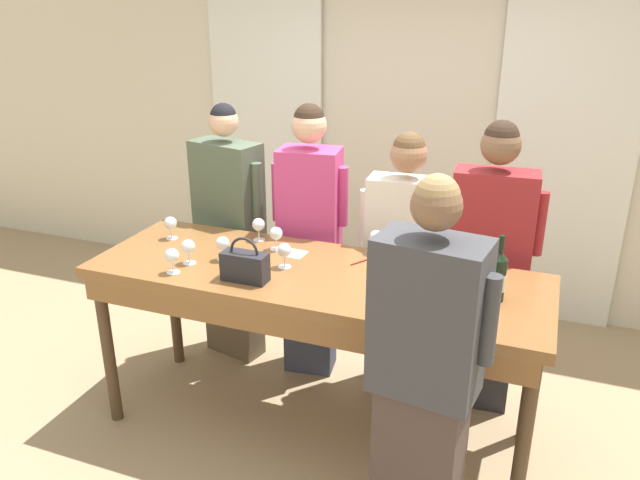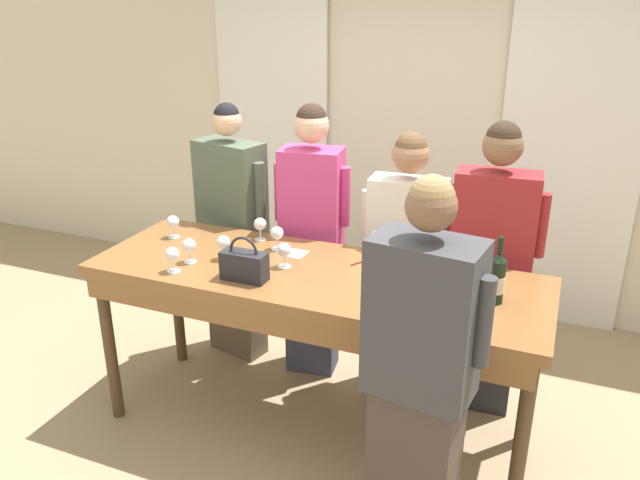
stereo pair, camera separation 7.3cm
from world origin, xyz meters
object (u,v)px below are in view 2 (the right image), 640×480
at_px(wine_glass_center_left, 277,234).
at_px(guest_pink_top, 312,240).
at_px(wine_glass_front_right, 172,255).
at_px(wine_glass_center_mid, 223,243).
at_px(wine_glass_front_left, 284,251).
at_px(host_pouring, 419,380).
at_px(guest_olive_jacket, 233,233).
at_px(guest_striped_shirt, 489,269).
at_px(wine_glass_front_mid, 189,246).
at_px(tasting_bar, 313,289).
at_px(wine_glass_back_left, 173,223).
at_px(wine_glass_back_mid, 260,225).
at_px(guest_cream_sweater, 405,264).
at_px(handbag, 244,265).
at_px(wine_bottle, 497,278).
at_px(wine_glass_center_right, 377,238).

bearing_deg(wine_glass_center_left, guest_pink_top, 82.97).
bearing_deg(wine_glass_front_right, wine_glass_center_mid, 56.21).
relative_size(wine_glass_front_left, host_pouring, 0.08).
bearing_deg(guest_olive_jacket, guest_pink_top, 0.00).
bearing_deg(guest_striped_shirt, wine_glass_front_mid, -153.73).
height_order(tasting_bar, wine_glass_front_right, wine_glass_front_right).
bearing_deg(host_pouring, wine_glass_center_mid, 155.37).
distance_m(wine_glass_back_left, guest_olive_jacket, 0.53).
bearing_deg(wine_glass_back_mid, wine_glass_front_mid, -114.52).
bearing_deg(tasting_bar, guest_pink_top, 113.11).
height_order(wine_glass_front_left, host_pouring, host_pouring).
distance_m(wine_glass_back_left, guest_cream_sweater, 1.43).
relative_size(tasting_bar, wine_glass_back_left, 17.73).
bearing_deg(wine_glass_back_left, guest_pink_top, 33.18).
height_order(wine_glass_front_right, wine_glass_back_left, same).
height_order(wine_glass_front_mid, wine_glass_back_left, same).
xyz_separation_m(handbag, guest_cream_sweater, (0.64, 0.84, -0.23)).
bearing_deg(host_pouring, handbag, 159.41).
relative_size(wine_glass_front_right, guest_pink_top, 0.08).
distance_m(wine_glass_front_mid, guest_striped_shirt, 1.71).
height_order(handbag, host_pouring, host_pouring).
bearing_deg(host_pouring, guest_striped_shirt, 84.67).
bearing_deg(handbag, guest_olive_jacket, 123.44).
distance_m(wine_glass_center_left, wine_glass_back_left, 0.67).
bearing_deg(handbag, tasting_bar, 35.17).
bearing_deg(wine_bottle, wine_glass_back_mid, 167.78).
xyz_separation_m(wine_glass_front_right, wine_glass_center_right, (0.93, 0.64, 0.00)).
relative_size(guest_pink_top, guest_striped_shirt, 1.01).
distance_m(wine_glass_front_mid, host_pouring, 1.50).
xyz_separation_m(wine_glass_front_right, guest_olive_jacket, (-0.15, 0.89, -0.22)).
distance_m(wine_glass_front_mid, wine_glass_back_left, 0.42).
bearing_deg(guest_olive_jacket, wine_glass_center_left, -37.15).
distance_m(wine_glass_center_mid, host_pouring, 1.40).
xyz_separation_m(tasting_bar, wine_bottle, (0.94, 0.02, 0.22)).
relative_size(wine_glass_center_mid, guest_pink_top, 0.08).
height_order(wine_bottle, guest_striped_shirt, guest_striped_shirt).
xyz_separation_m(wine_glass_center_right, guest_striped_shirt, (0.61, 0.25, -0.19)).
relative_size(tasting_bar, host_pouring, 1.38).
relative_size(wine_glass_center_mid, guest_olive_jacket, 0.08).
xyz_separation_m(wine_bottle, wine_glass_center_left, (-1.26, 0.21, -0.03)).
distance_m(tasting_bar, wine_bottle, 0.97).
bearing_deg(wine_bottle, handbag, -169.63).
height_order(wine_glass_back_left, wine_glass_back_mid, same).
bearing_deg(wine_glass_front_left, wine_bottle, 0.15).
relative_size(wine_glass_center_mid, wine_glass_back_mid, 1.00).
distance_m(tasting_bar, wine_glass_front_right, 0.77).
distance_m(wine_glass_front_mid, guest_cream_sweater, 1.30).
height_order(wine_bottle, wine_glass_back_mid, wine_bottle).
distance_m(wine_bottle, wine_glass_front_right, 1.66).
xyz_separation_m(tasting_bar, wine_glass_back_left, (-0.99, 0.16, 0.19)).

